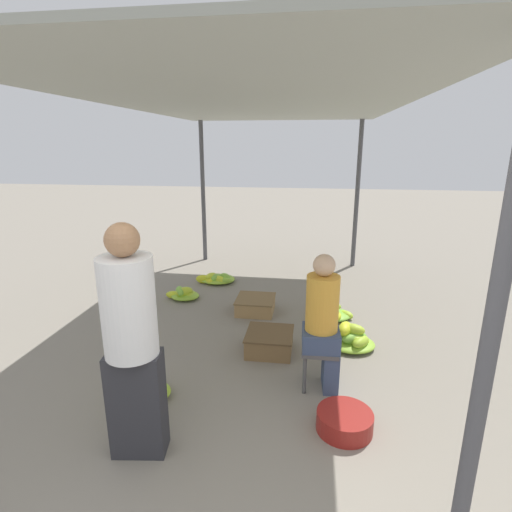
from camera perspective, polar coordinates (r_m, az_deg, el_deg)
name	(u,v)px	position (r m, az deg, el deg)	size (l,w,h in m)	color
canopy_post_front_right	(487,357)	(2.08, 30.13, -12.43)	(0.08, 0.08, 2.67)	#4C4C51
canopy_post_back_left	(203,193)	(7.85, -7.57, 8.91)	(0.08, 0.08, 2.67)	#4C4C51
canopy_post_back_right	(357,196)	(7.60, 14.24, 8.36)	(0.08, 0.08, 2.67)	#4C4C51
canopy_tarp	(256,102)	(4.67, -0.01, 21.15)	(3.30, 6.21, 0.04)	#9EA399
vendor_foreground	(132,341)	(2.98, -17.35, -11.56)	(0.42, 0.42, 1.76)	#2D2D33
stool	(320,355)	(3.91, 9.11, -13.75)	(0.34, 0.34, 0.41)	#4C4C4C
vendor_seated	(324,321)	(3.75, 9.65, -9.08)	(0.36, 0.36, 1.31)	#384766
basin_black	(345,421)	(3.56, 12.53, -22.06)	(0.45, 0.45, 0.16)	maroon
banana_pile_left_0	(183,294)	(6.09, -10.32, -5.40)	(0.51, 0.38, 0.20)	#79B536
banana_pile_left_1	(217,279)	(6.72, -5.61, -3.27)	(0.64, 0.51, 0.17)	yellow
banana_pile_left_2	(145,389)	(3.97, -15.63, -17.79)	(0.46, 0.43, 0.26)	#B8CE2B
banana_pile_right_0	(352,339)	(4.75, 13.57, -11.44)	(0.53, 0.47, 0.29)	#9DC330
banana_pile_right_1	(331,312)	(5.46, 10.65, -7.82)	(0.63, 0.45, 0.25)	#8FBD33
banana_pile_right_2	(324,273)	(7.03, 9.64, -2.40)	(0.43, 0.40, 0.23)	#ADC92D
crate_near	(255,305)	(5.55, -0.08, -6.98)	(0.52, 0.52, 0.20)	#9E7A4C
crate_mid	(270,342)	(4.56, 1.94, -12.14)	(0.52, 0.52, 0.23)	brown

